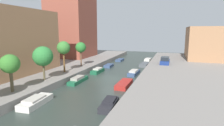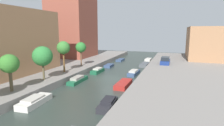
# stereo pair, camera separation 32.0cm
# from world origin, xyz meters

# --- Properties ---
(ground_plane) EXTENTS (84.00, 84.00, 0.00)m
(ground_plane) POSITION_xyz_m (0.00, 0.00, 0.00)
(ground_plane) COLOR #2D3833
(quay_left) EXTENTS (20.00, 64.00, 1.00)m
(quay_left) POSITION_xyz_m (-15.00, 0.00, 0.50)
(quay_left) COLOR gray
(quay_left) RESTS_ON ground_plane
(quay_right) EXTENTS (20.00, 64.00, 1.00)m
(quay_right) POSITION_xyz_m (15.00, 0.00, 0.50)
(quay_right) COLOR gray
(quay_right) RESTS_ON ground_plane
(apartment_tower_far) EXTENTS (10.00, 10.58, 24.92)m
(apartment_tower_far) POSITION_xyz_m (-16.00, 15.58, 13.46)
(apartment_tower_far) COLOR brown
(apartment_tower_far) RESTS_ON quay_left
(low_block_right) EXTENTS (10.00, 14.76, 7.82)m
(low_block_right) POSITION_xyz_m (18.00, 23.22, 4.91)
(low_block_right) COLOR #9E704C
(low_block_right) RESTS_ON quay_right
(street_tree_1) EXTENTS (2.14, 2.14, 4.30)m
(street_tree_1) POSITION_xyz_m (-7.28, -12.46, 4.17)
(street_tree_1) COLOR #4E432D
(street_tree_1) RESTS_ON quay_left
(street_tree_2) EXTENTS (2.78, 2.78, 4.75)m
(street_tree_2) POSITION_xyz_m (-7.28, -6.99, 4.34)
(street_tree_2) COLOR brown
(street_tree_2) RESTS_ON quay_left
(street_tree_3) EXTENTS (2.15, 2.15, 5.18)m
(street_tree_3) POSITION_xyz_m (-7.28, -1.89, 5.04)
(street_tree_3) COLOR brown
(street_tree_3) RESTS_ON quay_left
(street_tree_4) EXTENTS (2.03, 2.03, 4.68)m
(street_tree_4) POSITION_xyz_m (-7.28, 3.99, 4.62)
(street_tree_4) COLOR brown
(street_tree_4) RESTS_ON quay_left
(parked_car) EXTENTS (1.87, 4.57, 1.50)m
(parked_car) POSITION_xyz_m (8.31, 11.78, 1.62)
(parked_car) COLOR navy
(parked_car) RESTS_ON quay_right
(moored_boat_left_1) EXTENTS (1.91, 4.30, 0.85)m
(moored_boat_left_1) POSITION_xyz_m (-3.84, -12.78, 0.38)
(moored_boat_left_1) COLOR beige
(moored_boat_left_1) RESTS_ON ground_plane
(moored_boat_left_2) EXTENTS (1.33, 4.58, 0.91)m
(moored_boat_left_2) POSITION_xyz_m (-3.83, -3.58, 0.38)
(moored_boat_left_2) COLOR #195638
(moored_boat_left_2) RESTS_ON ground_plane
(moored_boat_left_3) EXTENTS (1.40, 3.81, 0.90)m
(moored_boat_left_3) POSITION_xyz_m (-3.54, 3.41, 0.39)
(moored_boat_left_3) COLOR #195638
(moored_boat_left_3) RESTS_ON ground_plane
(moored_boat_left_4) EXTENTS (1.50, 3.13, 0.56)m
(moored_boat_left_4) POSITION_xyz_m (-3.40, 9.36, 0.28)
(moored_boat_left_4) COLOR #33476B
(moored_boat_left_4) RESTS_ON ground_plane
(moored_boat_left_5) EXTENTS (1.50, 3.51, 0.51)m
(moored_boat_left_5) POSITION_xyz_m (-3.38, 18.00, 0.25)
(moored_boat_left_5) COLOR #33476B
(moored_boat_left_5) RESTS_ON ground_plane
(moored_boat_right_1) EXTENTS (1.59, 3.71, 0.88)m
(moored_boat_right_1) POSITION_xyz_m (3.87, -10.89, 0.38)
(moored_boat_right_1) COLOR #232328
(moored_boat_right_1) RESTS_ON ground_plane
(moored_boat_right_2) EXTENTS (1.61, 4.50, 0.63)m
(moored_boat_right_2) POSITION_xyz_m (3.44, -3.30, 0.32)
(moored_boat_right_2) COLOR maroon
(moored_boat_right_2) RESTS_ON ground_plane
(moored_boat_right_3) EXTENTS (1.56, 4.33, 0.88)m
(moored_boat_right_3) POSITION_xyz_m (3.31, 4.07, 0.38)
(moored_boat_right_3) COLOR #33476B
(moored_boat_right_3) RESTS_ON ground_plane
(moored_boat_right_4) EXTENTS (1.79, 4.58, 0.67)m
(moored_boat_right_4) POSITION_xyz_m (3.88, 12.98, 0.34)
(moored_boat_right_4) COLOR #4C5156
(moored_boat_right_4) RESTS_ON ground_plane
(moored_boat_right_5) EXTENTS (1.58, 3.19, 0.66)m
(moored_boat_right_5) POSITION_xyz_m (3.62, 20.42, 0.33)
(moored_boat_right_5) COLOR beige
(moored_boat_right_5) RESTS_ON ground_plane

